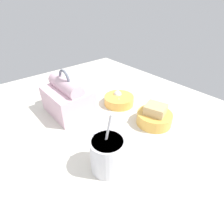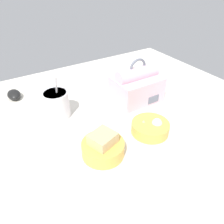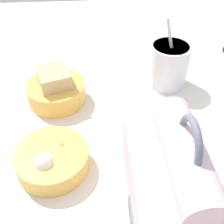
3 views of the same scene
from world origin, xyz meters
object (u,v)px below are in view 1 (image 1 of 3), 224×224
Objects in this scene: soup_cup at (108,154)px; bento_bowl_snacks at (119,100)px; keyboard at (17,173)px; lunch_bag at (68,98)px; bento_bowl_sandwich at (154,117)px.

soup_cup is 36.02cm from bento_bowl_snacks.
keyboard is 33.35cm from lunch_bag.
lunch_bag is 1.47× the size of bento_bowl_snacks.
keyboard is at bearing 78.60° from bento_bowl_sandwich.
keyboard is 2.87× the size of bento_bowl_sandwich.
bento_bowl_sandwich is (4.73, -27.04, -2.48)cm from soup_cup.
lunch_bag is at bearing 66.21° from bento_bowl_snacks.
bento_bowl_sandwich is (-28.48, -20.98, -3.62)cm from lunch_bag.
soup_cup is at bearing -124.57° from keyboard.
soup_cup reaches higher than bento_bowl_snacks.
bento_bowl_snacks is at bearing -47.50° from soup_cup.
bento_bowl_sandwich is (-9.67, -47.94, 2.01)cm from keyboard.
lunch_bag reaches higher than keyboard.
bento_bowl_snacks is (9.83, -47.34, 1.13)cm from keyboard.
keyboard is at bearing 124.92° from lunch_bag.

